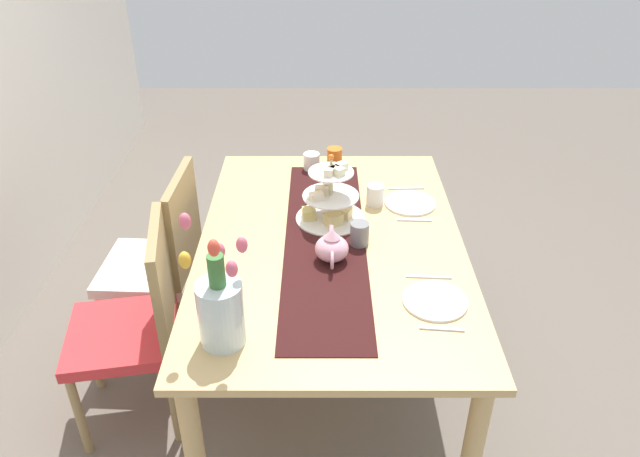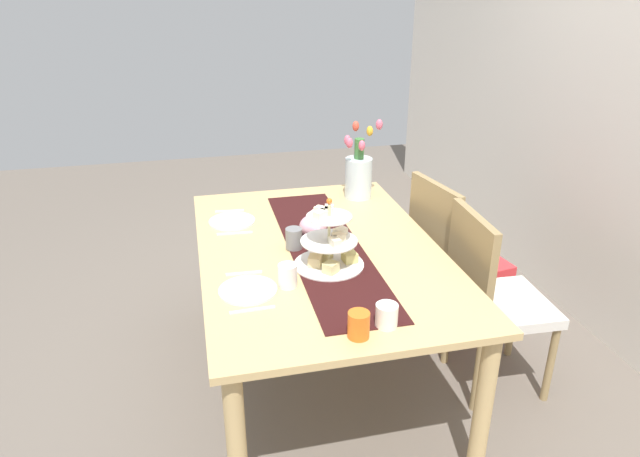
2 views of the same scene
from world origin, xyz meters
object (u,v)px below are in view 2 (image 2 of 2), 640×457
object	(u,v)px
tulip_vase	(359,173)
chair_right	(490,294)
dinner_plate_right	(248,290)
fork_right	(244,273)
mug_grey	(294,238)
teapot	(313,225)
mug_orange	(359,325)
mug_white_text	(288,276)
cream_jug	(387,315)
fork_left	(230,211)
knife_right	(252,310)
chair_left	(449,253)
dinner_plate_left	(232,221)
knife_left	(235,233)
dining_table	(320,266)
tiered_cake_stand	(329,246)

from	to	relation	value
tulip_vase	chair_right	bearing A→B (deg)	26.89
chair_right	dinner_plate_right	world-z (taller)	chair_right
chair_right	fork_right	size ratio (longest dim) A/B	6.07
mug_grey	fork_right	bearing A→B (deg)	-53.01
teapot	mug_orange	size ratio (longest dim) A/B	2.51
fork_right	mug_white_text	distance (m)	0.22
dinner_plate_right	mug_white_text	bearing A→B (deg)	91.32
cream_jug	dinner_plate_right	world-z (taller)	cream_jug
fork_left	knife_right	world-z (taller)	same
knife_right	cream_jug	bearing A→B (deg)	65.31
mug_grey	chair_left	bearing A→B (deg)	103.22
fork_left	dinner_plate_right	size ratio (longest dim) A/B	0.65
dinner_plate_left	fork_left	size ratio (longest dim) A/B	1.53
fork_left	knife_left	distance (m)	0.29
chair_left	knife_right	bearing A→B (deg)	-58.76
dining_table	chair_left	distance (m)	0.81
dining_table	cream_jug	xyz separation A→B (m)	(0.66, 0.09, 0.13)
fork_left	fork_right	distance (m)	0.70
mug_orange	mug_grey	bearing A→B (deg)	-173.24
teapot	dinner_plate_left	distance (m)	0.45
dinner_plate_left	knife_right	distance (m)	0.85
mug_white_text	mug_grey	bearing A→B (deg)	165.03
knife_right	mug_white_text	distance (m)	0.22
tiered_cake_stand	dinner_plate_right	xyz separation A→B (m)	(0.14, -0.36, -0.09)
cream_jug	mug_grey	distance (m)	0.71
fork_left	mug_orange	xyz separation A→B (m)	(1.24, 0.33, 0.04)
dinner_plate_right	mug_orange	size ratio (longest dim) A/B	2.42
tiered_cake_stand	mug_white_text	size ratio (longest dim) A/B	3.20
knife_right	mug_white_text	bearing A→B (deg)	132.90
dining_table	tiered_cake_stand	size ratio (longest dim) A/B	5.34
tulip_vase	knife_left	size ratio (longest dim) A/B	2.63
mug_white_text	dinner_plate_left	bearing A→B (deg)	-167.08
tulip_vase	fork_left	size ratio (longest dim) A/B	2.98
cream_jug	knife_right	size ratio (longest dim) A/B	0.50
mug_white_text	cream_jug	bearing A→B (deg)	39.09
tulip_vase	mug_white_text	xyz separation A→B (m)	(0.90, -0.56, -0.09)
fork_left	mug_white_text	xyz separation A→B (m)	(0.84, 0.16, 0.04)
dinner_plate_left	mug_grey	bearing A→B (deg)	33.82
fork_left	dinner_plate_right	world-z (taller)	dinner_plate_right
knife_right	mug_grey	xyz separation A→B (m)	(-0.48, 0.25, 0.05)
knife_right	mug_white_text	xyz separation A→B (m)	(-0.15, 0.16, 0.04)
tiered_cake_stand	knife_right	world-z (taller)	tiered_cake_stand
fork_right	cream_jug	bearing A→B (deg)	42.10
mug_orange	fork_right	bearing A→B (deg)	-148.18
mug_white_text	fork_left	bearing A→B (deg)	-169.25
chair_right	cream_jug	xyz separation A→B (m)	(0.45, -0.68, 0.26)
cream_jug	dinner_plate_right	distance (m)	0.57
knife_right	tiered_cake_stand	bearing A→B (deg)	127.80
mug_white_text	chair_right	bearing A→B (deg)	95.58
mug_grey	knife_left	bearing A→B (deg)	-132.22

